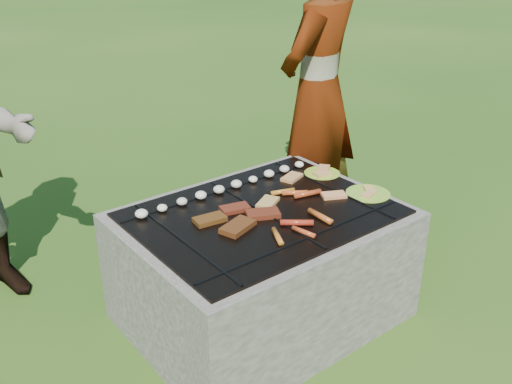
% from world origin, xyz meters
% --- Properties ---
extents(lawn, '(60.00, 60.00, 0.00)m').
position_xyz_m(lawn, '(0.00, 0.00, 0.00)').
color(lawn, '#204611').
rests_on(lawn, ground).
extents(fire_pit, '(1.30, 1.00, 0.62)m').
position_xyz_m(fire_pit, '(0.00, 0.00, 0.28)').
color(fire_pit, gray).
rests_on(fire_pit, ground).
extents(mushrooms, '(1.06, 0.06, 0.04)m').
position_xyz_m(mushrooms, '(-0.00, 0.30, 0.63)').
color(mushrooms, white).
rests_on(mushrooms, fire_pit).
extents(pork_slabs, '(0.40, 0.29, 0.02)m').
position_xyz_m(pork_slabs, '(-0.14, 0.00, 0.62)').
color(pork_slabs, brown).
rests_on(pork_slabs, fire_pit).
extents(sausages, '(0.52, 0.47, 0.03)m').
position_xyz_m(sausages, '(0.13, -0.12, 0.63)').
color(sausages, orange).
rests_on(sausages, fire_pit).
extents(bread_on_grate, '(0.47, 0.42, 0.02)m').
position_xyz_m(bread_on_grate, '(0.26, 0.06, 0.62)').
color(bread_on_grate, tan).
rests_on(bread_on_grate, fire_pit).
extents(plate_far, '(0.26, 0.26, 0.03)m').
position_xyz_m(plate_far, '(0.56, 0.17, 0.61)').
color(plate_far, gold).
rests_on(plate_far, fire_pit).
extents(plate_near, '(0.30, 0.30, 0.03)m').
position_xyz_m(plate_near, '(0.56, -0.17, 0.61)').
color(plate_near, '#BAD833').
rests_on(plate_near, fire_pit).
extents(cook, '(0.78, 0.64, 1.85)m').
position_xyz_m(cook, '(0.91, 0.58, 0.93)').
color(cook, '#A19586').
rests_on(cook, ground).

